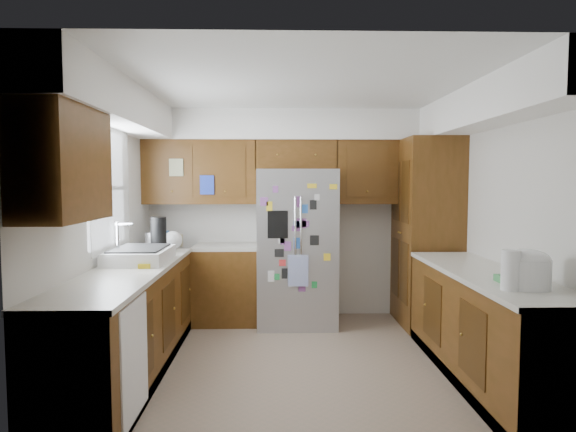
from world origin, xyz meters
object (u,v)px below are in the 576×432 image
object	(u,v)px
fridge	(297,247)
paper_towel	(511,270)
rice_cooker	(527,268)
pantry	(426,233)

from	to	relation	value
fridge	paper_towel	distance (m)	2.72
rice_cooker	paper_towel	size ratio (longest dim) A/B	1.16
fridge	rice_cooker	xyz separation A→B (m)	(1.50, -2.29, 0.16)
pantry	paper_towel	world-z (taller)	pantry
fridge	paper_towel	world-z (taller)	fridge
pantry	rice_cooker	xyz separation A→B (m)	(-0.00, -2.24, -0.01)
pantry	fridge	xyz separation A→B (m)	(-1.50, 0.05, -0.17)
pantry	rice_cooker	distance (m)	2.24
pantry	paper_towel	size ratio (longest dim) A/B	7.79
fridge	rice_cooker	size ratio (longest dim) A/B	5.64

